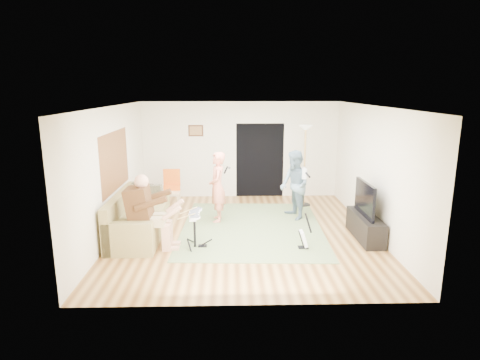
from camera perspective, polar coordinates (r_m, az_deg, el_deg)
name	(u,v)px	position (r m, az deg, el deg)	size (l,w,h in m)	color
floor	(244,232)	(8.79, 0.62, -7.44)	(6.00, 6.00, 0.00)	brown
walls	(244,172)	(8.41, 0.64, 1.21)	(5.50, 6.00, 2.70)	silver
ceiling	(245,106)	(8.24, 0.66, 10.44)	(6.00, 6.00, 0.00)	white
window_blinds	(115,161)	(8.90, -17.37, 2.59)	(2.05, 2.05, 0.00)	brown
doorway	(260,160)	(11.43, 2.84, 2.80)	(2.10, 2.10, 0.00)	black
picture_frame	(196,131)	(11.32, -6.31, 6.99)	(0.42, 0.03, 0.32)	#3F2314
area_rug	(252,228)	(9.05, 1.69, -6.77)	(3.08, 3.76, 0.02)	#5E7346
sofa	(135,222)	(8.75, -14.66, -5.83)	(0.94, 2.28, 0.92)	olive
drummer	(150,220)	(7.97, -12.67, -5.56)	(0.96, 0.54, 1.48)	#4C2D15
drum_kit	(195,232)	(7.93, -6.46, -7.34)	(0.40, 0.71, 0.73)	black
singer	(217,187)	(9.29, -3.23, -1.02)	(0.60, 0.39, 1.64)	#F08368
microphone	(226,170)	(9.20, -2.01, 1.43)	(0.06, 0.06, 0.24)	black
guitarist	(295,185)	(9.55, 7.77, -0.74)	(0.80, 0.62, 1.64)	slate
guitar_held	(303,173)	(9.52, 9.01, 1.00)	(0.12, 0.60, 0.26)	white
guitar_spare	(304,238)	(7.97, 9.07, -8.20)	(0.26, 0.23, 0.72)	black
torchiere_lamp	(305,151)	(10.55, 9.22, 4.05)	(0.38, 0.38, 2.13)	black
dining_chair	(172,196)	(10.37, -9.68, -2.27)	(0.45, 0.47, 1.04)	#D1B688
tv_cabinet	(365,227)	(8.77, 17.38, -6.36)	(0.40, 1.40, 0.50)	black
television	(365,199)	(8.58, 17.34, -2.59)	(0.06, 1.08, 0.70)	black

